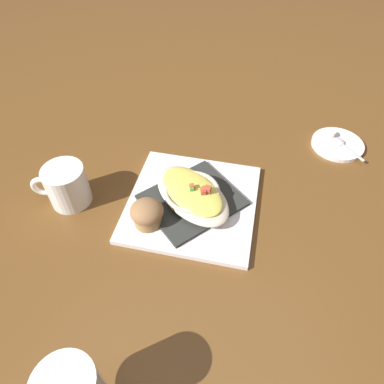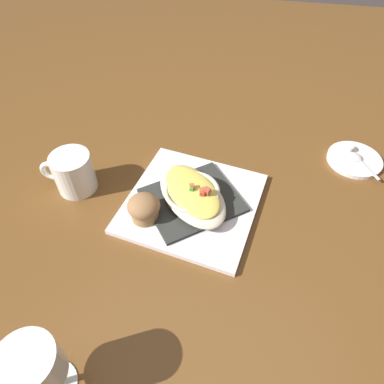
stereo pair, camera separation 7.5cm
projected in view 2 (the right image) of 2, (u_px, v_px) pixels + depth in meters
ground_plane at (192, 205)px, 0.78m from camera, size 2.60×2.60×0.00m
square_plate at (192, 203)px, 0.77m from camera, size 0.33×0.33×0.01m
folded_napkin at (192, 200)px, 0.77m from camera, size 0.25×0.26×0.01m
gratin_dish at (192, 193)px, 0.75m from camera, size 0.23×0.22×0.05m
muffin at (144, 208)px, 0.72m from camera, size 0.07×0.07×0.06m
coffee_mug at (74, 174)px, 0.78m from camera, size 0.09×0.12×0.09m
stemmed_glass at (33, 368)px, 0.46m from camera, size 0.08×0.08×0.13m
creamer_saucer at (354, 160)px, 0.87m from camera, size 0.13×0.13×0.01m
spoon at (357, 158)px, 0.86m from camera, size 0.10×0.07×0.01m
creamer_cup_0 at (349, 148)px, 0.88m from camera, size 0.02×0.02×0.02m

